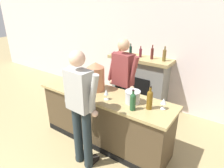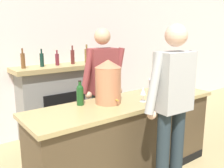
% 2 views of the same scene
% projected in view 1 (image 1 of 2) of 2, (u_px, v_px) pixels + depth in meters
% --- Properties ---
extents(wall_back_panel, '(12.00, 0.07, 2.75)m').
position_uv_depth(wall_back_panel, '(151.00, 47.00, 4.47)').
color(wall_back_panel, silver).
rests_on(wall_back_panel, ground_plane).
extents(bar_counter, '(2.37, 0.68, 0.93)m').
position_uv_depth(bar_counter, '(105.00, 118.00, 3.45)').
color(bar_counter, '#493925').
rests_on(bar_counter, ground_plane).
extents(fireplace_stone, '(1.43, 0.52, 1.49)m').
position_uv_depth(fireplace_stone, '(139.00, 81.00, 4.64)').
color(fireplace_stone, gray).
rests_on(fireplace_stone, ground_plane).
extents(person_customer, '(0.66, 0.32, 1.79)m').
position_uv_depth(person_customer, '(81.00, 107.00, 2.75)').
color(person_customer, '#212C31').
rests_on(person_customer, ground_plane).
extents(person_bartender, '(0.66, 0.33, 1.76)m').
position_uv_depth(person_bartender, '(123.00, 82.00, 3.63)').
color(person_bartender, '#2E403D').
rests_on(person_bartender, ground_plane).
extents(copper_dispenser, '(0.29, 0.33, 0.49)m').
position_uv_depth(copper_dispenser, '(96.00, 76.00, 3.34)').
color(copper_dispenser, '#BE7450').
rests_on(copper_dispenser, bar_counter).
extents(ice_bucket_steel, '(0.23, 0.23, 0.19)m').
position_uv_depth(ice_bucket_steel, '(133.00, 97.00, 2.97)').
color(ice_bucket_steel, silver).
rests_on(ice_bucket_steel, bar_counter).
extents(wine_bottle_merlot_tall, '(0.08, 0.08, 0.27)m').
position_uv_depth(wine_bottle_merlot_tall, '(88.00, 77.00, 3.63)').
color(wine_bottle_merlot_tall, '#18441A').
rests_on(wine_bottle_merlot_tall, bar_counter).
extents(wine_bottle_rose_blush, '(0.08, 0.08, 0.35)m').
position_uv_depth(wine_bottle_rose_blush, '(150.00, 99.00, 2.78)').
color(wine_bottle_rose_blush, brown).
rests_on(wine_bottle_rose_blush, bar_counter).
extents(wine_bottle_riesling_slim, '(0.08, 0.08, 0.31)m').
position_uv_depth(wine_bottle_riesling_slim, '(133.00, 101.00, 2.76)').
color(wine_bottle_riesling_slim, '#224E2B').
rests_on(wine_bottle_riesling_slim, bar_counter).
extents(wine_glass_by_dispenser, '(0.07, 0.07, 0.17)m').
position_uv_depth(wine_glass_by_dispenser, '(106.00, 93.00, 3.06)').
color(wine_glass_by_dispenser, silver).
rests_on(wine_glass_by_dispenser, bar_counter).
extents(wine_glass_back_row, '(0.08, 0.08, 0.17)m').
position_uv_depth(wine_glass_back_row, '(164.00, 102.00, 2.79)').
color(wine_glass_back_row, silver).
rests_on(wine_glass_back_row, bar_counter).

